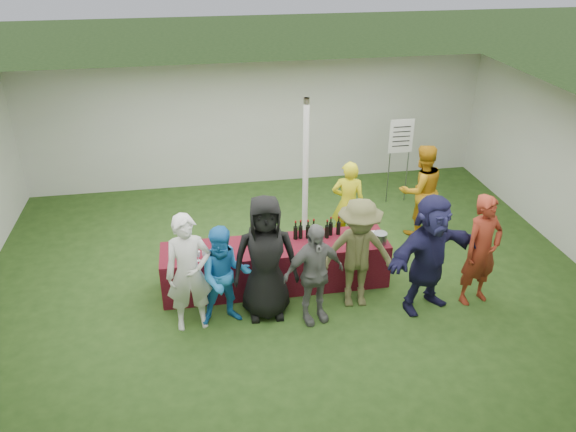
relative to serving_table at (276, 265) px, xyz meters
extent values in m
plane|color=#284719|center=(0.25, 0.16, -0.38)|extent=(60.00, 60.00, 0.00)
plane|color=white|center=(0.25, 4.16, 0.97)|extent=(10.00, 0.00, 10.00)
plane|color=white|center=(0.25, -3.84, 0.97)|extent=(10.00, 0.00, 10.00)
plane|color=white|center=(0.25, 0.16, 2.33)|extent=(10.00, 10.00, 0.00)
cylinder|color=silver|center=(0.75, 1.36, 0.98)|extent=(0.10, 0.10, 2.70)
cube|color=maroon|center=(0.00, 0.00, 0.00)|extent=(3.60, 0.80, 0.75)
cylinder|color=black|center=(0.35, 0.14, 0.48)|extent=(0.07, 0.07, 0.22)
cylinder|color=black|center=(0.35, 0.14, 0.64)|extent=(0.03, 0.03, 0.08)
cylinder|color=maroon|center=(0.35, 0.14, 0.69)|extent=(0.03, 0.03, 0.02)
cylinder|color=black|center=(0.43, 0.15, 0.48)|extent=(0.07, 0.07, 0.22)
cylinder|color=black|center=(0.43, 0.15, 0.64)|extent=(0.03, 0.03, 0.08)
cylinder|color=maroon|center=(0.43, 0.15, 0.69)|extent=(0.03, 0.03, 0.02)
cylinder|color=black|center=(0.55, 0.14, 0.48)|extent=(0.07, 0.07, 0.22)
cylinder|color=black|center=(0.55, 0.14, 0.64)|extent=(0.03, 0.03, 0.08)
cylinder|color=maroon|center=(0.55, 0.14, 0.69)|extent=(0.03, 0.03, 0.02)
cylinder|color=black|center=(0.64, 0.15, 0.48)|extent=(0.07, 0.07, 0.22)
cylinder|color=black|center=(0.64, 0.15, 0.64)|extent=(0.03, 0.03, 0.08)
cylinder|color=maroon|center=(0.64, 0.15, 0.69)|extent=(0.03, 0.03, 0.02)
cylinder|color=black|center=(0.85, 0.09, 0.48)|extent=(0.07, 0.07, 0.22)
cylinder|color=black|center=(0.85, 0.09, 0.64)|extent=(0.03, 0.03, 0.08)
cylinder|color=maroon|center=(0.85, 0.09, 0.69)|extent=(0.03, 0.03, 0.02)
cylinder|color=black|center=(0.93, 0.17, 0.48)|extent=(0.07, 0.07, 0.22)
cylinder|color=black|center=(0.93, 0.17, 0.64)|extent=(0.03, 0.03, 0.08)
cylinder|color=maroon|center=(0.93, 0.17, 0.69)|extent=(0.03, 0.03, 0.02)
cylinder|color=black|center=(1.06, 0.17, 0.48)|extent=(0.07, 0.07, 0.22)
cylinder|color=black|center=(1.06, 0.17, 0.64)|extent=(0.03, 0.03, 0.08)
cylinder|color=maroon|center=(1.06, 0.17, 0.69)|extent=(0.03, 0.03, 0.02)
cylinder|color=silver|center=(-1.40, -0.26, 0.38)|extent=(0.06, 0.06, 0.00)
cylinder|color=silver|center=(-1.40, -0.26, 0.42)|extent=(0.01, 0.01, 0.07)
cylinder|color=silver|center=(-1.40, -0.26, 0.50)|extent=(0.06, 0.06, 0.08)
cylinder|color=#3F060C|center=(-1.40, -0.26, 0.47)|extent=(0.05, 0.05, 0.02)
cylinder|color=silver|center=(-1.12, -0.25, 0.38)|extent=(0.06, 0.06, 0.00)
cylinder|color=silver|center=(-1.12, -0.25, 0.42)|extent=(0.01, 0.01, 0.07)
cylinder|color=silver|center=(-1.12, -0.25, 0.50)|extent=(0.06, 0.06, 0.08)
cylinder|color=#3F060C|center=(-1.12, -0.25, 0.47)|extent=(0.05, 0.05, 0.02)
cylinder|color=silver|center=(-0.77, -0.23, 0.38)|extent=(0.06, 0.06, 0.00)
cylinder|color=silver|center=(-0.77, -0.23, 0.42)|extent=(0.01, 0.01, 0.07)
cylinder|color=silver|center=(-0.77, -0.23, 0.50)|extent=(0.06, 0.06, 0.08)
cylinder|color=#3F060C|center=(-0.77, -0.23, 0.47)|extent=(0.05, 0.05, 0.02)
cylinder|color=silver|center=(-0.33, -0.27, 0.38)|extent=(0.06, 0.06, 0.00)
cylinder|color=silver|center=(-0.33, -0.27, 0.42)|extent=(0.01, 0.01, 0.07)
cylinder|color=silver|center=(-0.33, -0.27, 0.50)|extent=(0.06, 0.06, 0.08)
cylinder|color=silver|center=(1.34, -0.22, 0.38)|extent=(0.06, 0.06, 0.00)
cylinder|color=silver|center=(1.34, -0.22, 0.42)|extent=(0.01, 0.01, 0.07)
cylinder|color=silver|center=(1.34, -0.22, 0.50)|extent=(0.06, 0.06, 0.08)
cylinder|color=silver|center=(-1.21, -0.26, 0.38)|extent=(0.06, 0.06, 0.00)
cylinder|color=silver|center=(-1.21, -0.26, 0.42)|extent=(0.01, 0.01, 0.07)
cylinder|color=silver|center=(-1.21, -0.26, 0.50)|extent=(0.06, 0.06, 0.08)
cylinder|color=silver|center=(0.01, 0.08, 0.47)|extent=(0.07, 0.07, 0.20)
cylinder|color=silver|center=(0.01, 0.08, 0.59)|extent=(0.03, 0.03, 0.03)
cube|color=white|center=(1.55, 0.05, 0.39)|extent=(0.25, 0.18, 0.03)
cylinder|color=slate|center=(1.64, -0.22, 0.46)|extent=(0.22, 0.22, 0.18)
cylinder|color=slate|center=(2.77, 2.65, 0.18)|extent=(0.02, 0.02, 1.10)
cylinder|color=slate|center=(3.17, 2.65, 0.18)|extent=(0.02, 0.02, 1.10)
cube|color=white|center=(2.97, 2.65, 1.07)|extent=(0.50, 0.02, 0.70)
cube|color=black|center=(2.97, 2.63, 1.27)|extent=(0.36, 0.01, 0.02)
cube|color=black|center=(2.97, 2.63, 1.17)|extent=(0.36, 0.01, 0.02)
cube|color=black|center=(2.97, 2.63, 1.07)|extent=(0.36, 0.01, 0.02)
cube|color=black|center=(2.97, 2.63, 0.97)|extent=(0.36, 0.01, 0.02)
cube|color=black|center=(2.97, 2.63, 0.88)|extent=(0.36, 0.01, 0.02)
imported|color=yellow|center=(1.48, 1.11, 0.43)|extent=(0.68, 0.55, 1.62)
imported|color=#C98913|center=(2.91, 1.28, 0.51)|extent=(0.95, 0.79, 1.77)
imported|color=silver|center=(-1.35, -0.82, 0.53)|extent=(0.70, 0.50, 1.81)
imported|color=blue|center=(-0.85, -0.81, 0.41)|extent=(0.80, 0.64, 1.57)
imported|color=black|center=(-0.25, -0.72, 0.60)|extent=(0.98, 0.66, 1.95)
imported|color=slate|center=(0.41, -0.97, 0.42)|extent=(1.00, 0.59, 1.59)
imported|color=brown|center=(1.14, -0.71, 0.52)|extent=(1.21, 0.77, 1.78)
imported|color=#1D1C44|center=(2.15, -0.95, 0.57)|extent=(1.83, 1.10, 1.88)
imported|color=maroon|center=(2.99, -0.94, 0.52)|extent=(0.74, 0.58, 1.80)
camera|label=1|loc=(-1.11, -7.54, 4.89)|focal=35.00mm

